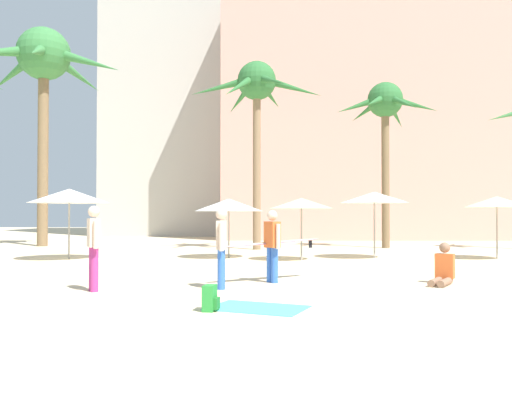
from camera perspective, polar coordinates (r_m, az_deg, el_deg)
ground at (r=6.33m, az=-7.00°, el=-15.30°), size 120.00×120.00×0.00m
hotel_pink at (r=38.15m, az=11.02°, el=9.26°), size 18.45×10.24×16.79m
hotel_tower_gray at (r=45.92m, az=-5.69°, el=17.71°), size 14.16×10.55×32.70m
palm_tree_far_left at (r=24.47m, az=0.06°, el=12.04°), size 5.97×5.63×8.53m
palm_tree_center at (r=26.15m, az=13.75°, el=9.80°), size 4.94×4.51×7.86m
palm_tree_right at (r=29.37m, az=-21.94°, el=13.81°), size 8.00×8.14×10.97m
cafe_umbrella_0 at (r=19.19m, az=-2.95°, el=-0.00°), size 2.49×2.49×2.15m
cafe_umbrella_1 at (r=19.49m, az=12.63°, el=0.80°), size 2.41×2.41×2.39m
cafe_umbrella_2 at (r=19.66m, az=-19.48°, el=0.93°), size 2.78×2.78×2.48m
cafe_umbrella_3 at (r=18.18m, az=4.91°, el=0.17°), size 2.16×2.16×2.14m
cafe_umbrella_4 at (r=20.49m, az=24.51°, el=0.32°), size 2.18×2.18×2.22m
beach_towel at (r=8.97m, az=0.17°, el=-11.02°), size 1.85×1.56×0.01m
backpack at (r=8.72m, az=-4.96°, el=-10.01°), size 0.28×0.33×0.42m
person_near_left at (r=12.33m, az=1.77°, el=-4.10°), size 2.56×1.84×1.67m
person_mid_left at (r=11.32m, az=-17.09°, el=-4.06°), size 0.38×0.58×1.74m
person_far_right at (r=11.19m, az=-3.75°, el=-4.29°), size 0.26×0.61×1.70m
person_mid_right at (r=12.66m, az=19.51°, el=-6.61°), size 0.82×1.01×0.93m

